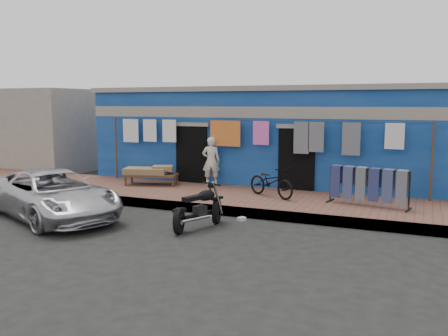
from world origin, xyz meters
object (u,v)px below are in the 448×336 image
car (53,194)px  charpoy (152,176)px  bicycle (271,178)px  jeans_rack (368,186)px  motorcycle (199,207)px  seated_person (211,161)px

car → charpoy: car is taller
bicycle → jeans_rack: bicycle is taller
charpoy → car: bearing=-96.2°
bicycle → jeans_rack: 2.60m
motorcycle → charpoy: 4.74m
seated_person → bicycle: seated_person is taller
jeans_rack → motorcycle: bearing=-140.6°
car → motorcycle: car is taller
motorcycle → jeans_rack: jeans_rack is taller
seated_person → motorcycle: (1.52, -4.02, -0.52)m
bicycle → jeans_rack: size_ratio=0.75×
car → bicycle: 5.72m
seated_person → charpoy: size_ratio=0.82×
bicycle → jeans_rack: bearing=-65.8°
charpoy → jeans_rack: jeans_rack is taller
car → motorcycle: bearing=-58.7°
motorcycle → bicycle: bearing=93.4°
car → bicycle: (4.54, 3.47, 0.16)m
motorcycle → charpoy: motorcycle is taller
seated_person → jeans_rack: (4.91, -1.22, -0.26)m
bicycle → charpoy: 4.15m
seated_person → bicycle: 2.57m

